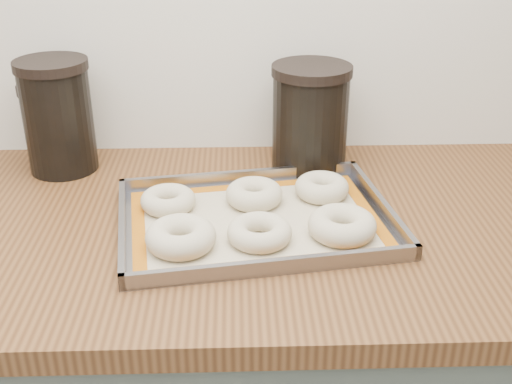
{
  "coord_description": "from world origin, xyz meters",
  "views": [
    {
      "loc": [
        0.11,
        0.7,
        1.44
      ],
      "look_at": [
        0.14,
        1.66,
        0.96
      ],
      "focal_mm": 45.0,
      "sensor_mm": 36.0,
      "label": 1
    }
  ],
  "objects_px": {
    "bagel_back_mid": "(254,194)",
    "bagel_back_left": "(168,200)",
    "canister_mid": "(51,125)",
    "bagel_back_right": "(322,187)",
    "bagel_front_left": "(181,237)",
    "bagel_front_mid": "(259,232)",
    "canister_left": "(58,116)",
    "baking_tray": "(256,220)",
    "bagel_front_right": "(342,225)",
    "canister_right": "(310,117)"
  },
  "relations": [
    {
      "from": "bagel_back_left",
      "to": "canister_right",
      "type": "bearing_deg",
      "value": 34.74
    },
    {
      "from": "bagel_front_mid",
      "to": "bagel_front_right",
      "type": "height_order",
      "value": "bagel_front_right"
    },
    {
      "from": "bagel_front_left",
      "to": "bagel_front_mid",
      "type": "bearing_deg",
      "value": 6.9
    },
    {
      "from": "baking_tray",
      "to": "bagel_front_left",
      "type": "bearing_deg",
      "value": -145.61
    },
    {
      "from": "bagel_back_right",
      "to": "baking_tray",
      "type": "bearing_deg",
      "value": -144.25
    },
    {
      "from": "bagel_front_left",
      "to": "bagel_back_mid",
      "type": "xyz_separation_m",
      "value": [
        0.12,
        0.15,
        -0.0
      ]
    },
    {
      "from": "canister_left",
      "to": "bagel_front_left",
      "type": "bearing_deg",
      "value": -51.37
    },
    {
      "from": "bagel_back_mid",
      "to": "bagel_back_right",
      "type": "distance_m",
      "value": 0.13
    },
    {
      "from": "bagel_front_right",
      "to": "bagel_back_right",
      "type": "bearing_deg",
      "value": 96.06
    },
    {
      "from": "baking_tray",
      "to": "canister_left",
      "type": "height_order",
      "value": "canister_left"
    },
    {
      "from": "bagel_front_mid",
      "to": "canister_mid",
      "type": "height_order",
      "value": "canister_mid"
    },
    {
      "from": "canister_mid",
      "to": "bagel_back_left",
      "type": "bearing_deg",
      "value": -40.22
    },
    {
      "from": "bagel_back_left",
      "to": "bagel_front_right",
      "type": "bearing_deg",
      "value": -19.69
    },
    {
      "from": "canister_right",
      "to": "bagel_front_mid",
      "type": "bearing_deg",
      "value": -110.13
    },
    {
      "from": "bagel_back_right",
      "to": "canister_left",
      "type": "height_order",
      "value": "canister_left"
    },
    {
      "from": "bagel_front_right",
      "to": "bagel_back_left",
      "type": "xyz_separation_m",
      "value": [
        -0.29,
        0.1,
        -0.0
      ]
    },
    {
      "from": "bagel_back_right",
      "to": "canister_left",
      "type": "xyz_separation_m",
      "value": [
        -0.5,
        0.15,
        0.09
      ]
    },
    {
      "from": "baking_tray",
      "to": "bagel_front_mid",
      "type": "height_order",
      "value": "bagel_front_mid"
    },
    {
      "from": "canister_left",
      "to": "canister_mid",
      "type": "distance_m",
      "value": 0.04
    },
    {
      "from": "bagel_back_mid",
      "to": "canister_right",
      "type": "relative_size",
      "value": 0.49
    },
    {
      "from": "bagel_back_left",
      "to": "canister_mid",
      "type": "distance_m",
      "value": 0.33
    },
    {
      "from": "bagel_back_right",
      "to": "canister_right",
      "type": "height_order",
      "value": "canister_right"
    },
    {
      "from": "bagel_back_mid",
      "to": "bagel_back_right",
      "type": "xyz_separation_m",
      "value": [
        0.12,
        0.02,
        -0.0
      ]
    },
    {
      "from": "bagel_front_right",
      "to": "canister_mid",
      "type": "xyz_separation_m",
      "value": [
        -0.54,
        0.31,
        0.06
      ]
    },
    {
      "from": "bagel_back_left",
      "to": "bagel_back_right",
      "type": "bearing_deg",
      "value": 7.97
    },
    {
      "from": "bagel_back_mid",
      "to": "canister_right",
      "type": "distance_m",
      "value": 0.22
    },
    {
      "from": "baking_tray",
      "to": "bagel_back_right",
      "type": "xyz_separation_m",
      "value": [
        0.12,
        0.09,
        0.02
      ]
    },
    {
      "from": "bagel_front_mid",
      "to": "canister_right",
      "type": "xyz_separation_m",
      "value": [
        0.11,
        0.31,
        0.08
      ]
    },
    {
      "from": "bagel_back_left",
      "to": "bagel_back_mid",
      "type": "distance_m",
      "value": 0.15
    },
    {
      "from": "bagel_front_right",
      "to": "canister_left",
      "type": "height_order",
      "value": "canister_left"
    },
    {
      "from": "canister_left",
      "to": "canister_right",
      "type": "relative_size",
      "value": 1.06
    },
    {
      "from": "bagel_front_mid",
      "to": "canister_left",
      "type": "xyz_separation_m",
      "value": [
        -0.38,
        0.31,
        0.09
      ]
    },
    {
      "from": "bagel_front_right",
      "to": "bagel_back_left",
      "type": "height_order",
      "value": "bagel_front_right"
    },
    {
      "from": "bagel_front_left",
      "to": "canister_left",
      "type": "bearing_deg",
      "value": 128.63
    },
    {
      "from": "bagel_back_left",
      "to": "canister_mid",
      "type": "bearing_deg",
      "value": 139.78
    },
    {
      "from": "bagel_front_left",
      "to": "bagel_front_right",
      "type": "distance_m",
      "value": 0.26
    },
    {
      "from": "baking_tray",
      "to": "bagel_front_right",
      "type": "height_order",
      "value": "bagel_front_right"
    },
    {
      "from": "canister_left",
      "to": "bagel_back_right",
      "type": "bearing_deg",
      "value": -16.76
    },
    {
      "from": "bagel_front_left",
      "to": "bagel_back_right",
      "type": "bearing_deg",
      "value": 35.08
    },
    {
      "from": "bagel_front_left",
      "to": "canister_mid",
      "type": "distance_m",
      "value": 0.45
    },
    {
      "from": "baking_tray",
      "to": "bagel_front_right",
      "type": "bearing_deg",
      "value": -21.48
    },
    {
      "from": "bagel_back_mid",
      "to": "bagel_back_left",
      "type": "bearing_deg",
      "value": -174.18
    },
    {
      "from": "canister_mid",
      "to": "bagel_back_right",
      "type": "bearing_deg",
      "value": -18.01
    },
    {
      "from": "canister_right",
      "to": "bagel_front_right",
      "type": "bearing_deg",
      "value": -85.33
    },
    {
      "from": "baking_tray",
      "to": "canister_right",
      "type": "height_order",
      "value": "canister_right"
    },
    {
      "from": "baking_tray",
      "to": "bagel_front_left",
      "type": "distance_m",
      "value": 0.15
    },
    {
      "from": "canister_left",
      "to": "canister_mid",
      "type": "height_order",
      "value": "canister_left"
    },
    {
      "from": "bagel_front_right",
      "to": "bagel_front_mid",
      "type": "bearing_deg",
      "value": -174.3
    },
    {
      "from": "bagel_back_mid",
      "to": "canister_mid",
      "type": "height_order",
      "value": "canister_mid"
    },
    {
      "from": "bagel_back_right",
      "to": "canister_mid",
      "type": "relative_size",
      "value": 0.58
    }
  ]
}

